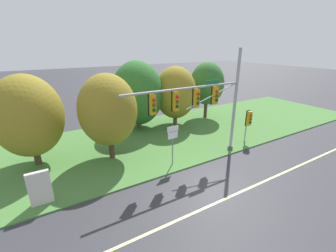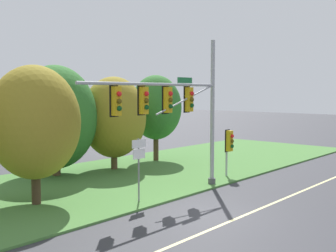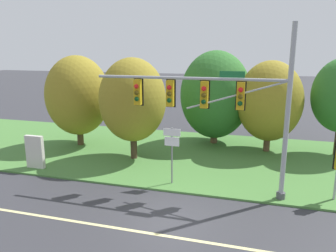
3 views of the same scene
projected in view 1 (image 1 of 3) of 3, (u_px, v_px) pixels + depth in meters
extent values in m
plane|color=#333338|center=(213.00, 187.00, 13.53)|extent=(160.00, 160.00, 0.00)
cube|color=beige|center=(228.00, 198.00, 12.56)|extent=(36.00, 0.16, 0.01)
cube|color=#477A38|center=(152.00, 139.00, 20.18)|extent=(48.00, 11.50, 0.10)
cylinder|color=#9EA0A5|center=(235.00, 102.00, 16.79)|extent=(0.22, 0.22, 7.77)
cylinder|color=#4C4C51|center=(230.00, 148.00, 18.07)|extent=(0.40, 0.40, 0.30)
cylinder|color=#9EA0A5|center=(187.00, 88.00, 14.15)|extent=(8.90, 0.14, 0.14)
cylinder|color=#9EA0A5|center=(213.00, 95.00, 15.45)|extent=(4.48, 0.08, 1.48)
cube|color=gold|center=(215.00, 95.00, 15.56)|extent=(0.34, 0.28, 1.22)
cube|color=black|center=(214.00, 95.00, 15.69)|extent=(0.46, 0.04, 1.34)
sphere|color=red|center=(217.00, 92.00, 15.31)|extent=(0.22, 0.22, 0.22)
sphere|color=#51420C|center=(217.00, 96.00, 15.42)|extent=(0.22, 0.22, 0.22)
sphere|color=#0C4219|center=(217.00, 100.00, 15.52)|extent=(0.22, 0.22, 0.22)
cube|color=gold|center=(197.00, 98.00, 14.78)|extent=(0.34, 0.28, 1.22)
cube|color=black|center=(195.00, 98.00, 14.91)|extent=(0.46, 0.04, 1.34)
sphere|color=red|center=(198.00, 94.00, 14.54)|extent=(0.22, 0.22, 0.22)
sphere|color=#51420C|center=(198.00, 99.00, 14.64)|extent=(0.22, 0.22, 0.22)
sphere|color=#0C4219|center=(198.00, 103.00, 14.74)|extent=(0.22, 0.22, 0.22)
cube|color=gold|center=(176.00, 101.00, 14.01)|extent=(0.34, 0.28, 1.22)
cube|color=black|center=(174.00, 101.00, 14.14)|extent=(0.46, 0.04, 1.34)
sphere|color=red|center=(177.00, 97.00, 13.76)|extent=(0.22, 0.22, 0.22)
sphere|color=#51420C|center=(177.00, 102.00, 13.86)|extent=(0.22, 0.22, 0.22)
sphere|color=#0C4219|center=(177.00, 106.00, 13.97)|extent=(0.22, 0.22, 0.22)
cube|color=gold|center=(153.00, 104.00, 13.23)|extent=(0.34, 0.28, 1.22)
cube|color=black|center=(151.00, 104.00, 13.36)|extent=(0.46, 0.04, 1.34)
sphere|color=red|center=(154.00, 100.00, 12.98)|extent=(0.22, 0.22, 0.22)
sphere|color=#51420C|center=(154.00, 105.00, 13.09)|extent=(0.22, 0.22, 0.22)
sphere|color=#0C4219|center=(154.00, 110.00, 13.19)|extent=(0.22, 0.22, 0.22)
cube|color=#196B33|center=(212.00, 82.00, 15.00)|extent=(1.10, 0.04, 0.28)
cylinder|color=#9EA0A5|center=(246.00, 126.00, 19.27)|extent=(0.12, 0.12, 2.68)
cube|color=gold|center=(249.00, 118.00, 18.84)|extent=(0.34, 0.28, 1.22)
cube|color=black|center=(248.00, 118.00, 18.97)|extent=(0.46, 0.04, 1.34)
sphere|color=red|center=(251.00, 116.00, 18.59)|extent=(0.22, 0.22, 0.22)
sphere|color=#51420C|center=(251.00, 119.00, 18.70)|extent=(0.22, 0.22, 0.22)
sphere|color=#0C4219|center=(250.00, 122.00, 18.80)|extent=(0.22, 0.22, 0.22)
cylinder|color=slate|center=(173.00, 145.00, 15.39)|extent=(0.08, 0.08, 2.91)
cube|color=white|center=(173.00, 129.00, 14.94)|extent=(0.87, 0.03, 0.37)
cube|color=white|center=(173.00, 135.00, 15.11)|extent=(0.75, 0.03, 0.45)
cylinder|color=#4C3823|center=(36.00, 149.00, 15.55)|extent=(0.44, 0.44, 2.32)
ellipsoid|color=olive|center=(28.00, 116.00, 14.74)|extent=(4.41, 4.41, 5.51)
cylinder|color=#423021|center=(111.00, 142.00, 16.40)|extent=(0.41, 0.41, 2.56)
ellipsoid|color=olive|center=(108.00, 110.00, 15.58)|extent=(4.06, 4.06, 5.08)
cylinder|color=brown|center=(139.00, 117.00, 22.48)|extent=(0.50, 0.50, 2.15)
ellipsoid|color=#2D6B28|center=(137.00, 93.00, 21.64)|extent=(4.96, 4.96, 6.20)
cylinder|color=brown|center=(175.00, 114.00, 23.40)|extent=(0.42, 0.42, 2.22)
ellipsoid|color=olive|center=(175.00, 93.00, 22.62)|extent=(4.19, 4.19, 5.24)
cylinder|color=#4C3823|center=(206.00, 105.00, 25.62)|extent=(0.38, 0.38, 2.85)
ellipsoid|color=#2D6B28|center=(207.00, 84.00, 24.78)|extent=(3.75, 3.75, 4.69)
cube|color=beige|center=(40.00, 188.00, 11.66)|extent=(1.10, 0.24, 1.90)
cube|color=#4C4C51|center=(35.00, 205.00, 11.78)|extent=(0.10, 0.20, 0.10)
cube|color=#4C4C51|center=(52.00, 200.00, 12.16)|extent=(0.10, 0.20, 0.10)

